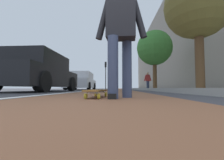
% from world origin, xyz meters
% --- Properties ---
extents(ground_plane, '(80.00, 80.00, 0.00)m').
position_xyz_m(ground_plane, '(10.00, 0.00, 0.00)').
color(ground_plane, '#38383D').
extents(bike_lane_paint, '(56.00, 2.17, 0.00)m').
position_xyz_m(bike_lane_paint, '(24.00, 0.00, 0.00)').
color(bike_lane_paint, brown).
rests_on(bike_lane_paint, ground).
extents(lane_stripe_white, '(52.00, 0.16, 0.01)m').
position_xyz_m(lane_stripe_white, '(20.00, 1.24, 0.00)').
color(lane_stripe_white, silver).
rests_on(lane_stripe_white, ground).
extents(sidewalk_curb, '(52.00, 3.20, 0.14)m').
position_xyz_m(sidewalk_curb, '(18.00, -3.46, 0.07)').
color(sidewalk_curb, '#9E9B93').
rests_on(sidewalk_curb, ground).
extents(building_facade, '(40.00, 1.20, 11.18)m').
position_xyz_m(building_facade, '(22.00, -6.56, 5.59)').
color(building_facade, gray).
rests_on(building_facade, ground).
extents(skateboard, '(0.85, 0.26, 0.11)m').
position_xyz_m(skateboard, '(1.44, 0.04, 0.09)').
color(skateboard, yellow).
rests_on(skateboard, ground).
extents(skater_person, '(0.45, 0.72, 1.64)m').
position_xyz_m(skater_person, '(1.30, -0.31, 0.94)').
color(skater_person, '#384260').
rests_on(skater_person, ground).
extents(parked_car_near, '(4.28, 1.99, 1.50)m').
position_xyz_m(parked_car_near, '(5.17, 2.87, 0.73)').
color(parked_car_near, black).
rests_on(parked_car_near, ground).
extents(parked_car_mid, '(4.60, 2.07, 1.47)m').
position_xyz_m(parked_car_mid, '(12.10, 2.89, 0.70)').
color(parked_car_mid, silver).
rests_on(parked_car_mid, ground).
extents(traffic_light, '(0.33, 0.28, 4.15)m').
position_xyz_m(traffic_light, '(22.26, 1.64, 2.87)').
color(traffic_light, '#2D2D2D').
rests_on(traffic_light, ground).
extents(street_tree_near, '(2.29, 2.29, 4.17)m').
position_xyz_m(street_tree_near, '(4.48, -3.06, 2.99)').
color(street_tree_near, brown).
rests_on(street_tree_near, ground).
extents(street_tree_mid, '(2.67, 2.67, 4.56)m').
position_xyz_m(street_tree_mid, '(10.85, -3.06, 3.20)').
color(street_tree_mid, brown).
rests_on(street_tree_mid, ground).
extents(pedestrian_distant, '(0.42, 0.66, 1.51)m').
position_xyz_m(pedestrian_distant, '(12.62, -2.87, 0.86)').
color(pedestrian_distant, '#384260').
rests_on(pedestrian_distant, ground).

